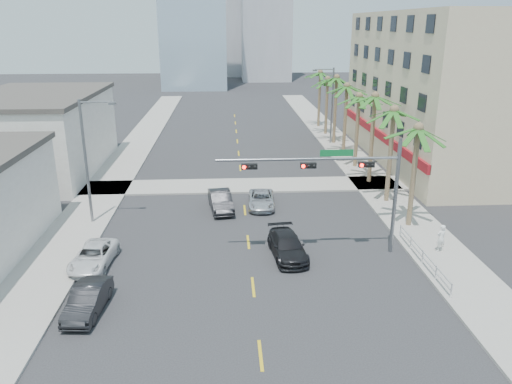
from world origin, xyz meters
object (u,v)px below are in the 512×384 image
at_px(car_lane_left, 221,201).
at_px(car_lane_center, 261,200).
at_px(car_parked_mid, 88,300).
at_px(pedestrian, 441,238).
at_px(car_lane_right, 287,246).
at_px(traffic_signal_mast, 345,177).
at_px(car_parked_far, 94,256).

bearing_deg(car_lane_left, car_lane_center, 0.33).
xyz_separation_m(car_parked_mid, pedestrian, (20.46, 5.57, 0.36)).
bearing_deg(car_parked_mid, car_lane_left, 69.83).
height_order(car_parked_mid, car_lane_center, car_parked_mid).
bearing_deg(car_parked_mid, car_lane_right, 32.59).
bearing_deg(car_parked_mid, pedestrian, 19.85).
xyz_separation_m(traffic_signal_mast, car_lane_left, (-7.65, 8.27, -4.32)).
height_order(car_parked_mid, car_lane_right, car_lane_right).
bearing_deg(car_lane_center, car_lane_right, -80.33).
distance_m(car_lane_left, car_lane_center, 3.25).
distance_m(car_lane_center, pedestrian, 14.05).
relative_size(traffic_signal_mast, car_lane_right, 2.33).
height_order(car_lane_center, car_lane_right, car_lane_right).
relative_size(traffic_signal_mast, car_lane_left, 2.45).
height_order(car_lane_left, car_lane_right, car_lane_left).
distance_m(car_parked_far, car_lane_left, 11.81).
bearing_deg(car_parked_mid, car_parked_far, 105.35).
height_order(car_lane_center, pedestrian, pedestrian).
height_order(car_parked_mid, car_lane_left, car_lane_left).
xyz_separation_m(car_lane_center, car_lane_right, (1.00, -8.96, 0.08)).
bearing_deg(car_parked_far, car_lane_left, 54.48).
relative_size(car_parked_mid, car_lane_left, 0.91).
xyz_separation_m(car_parked_far, car_lane_center, (10.74, 9.56, -0.02)).
bearing_deg(car_lane_right, traffic_signal_mast, -2.25).
height_order(car_lane_left, pedestrian, pedestrian).
distance_m(traffic_signal_mast, car_lane_right, 5.56).
relative_size(car_lane_right, pedestrian, 2.67).
height_order(traffic_signal_mast, car_parked_mid, traffic_signal_mast).
distance_m(car_lane_left, car_lane_right, 9.47).
bearing_deg(traffic_signal_mast, car_lane_left, 132.77).
xyz_separation_m(car_lane_left, car_lane_right, (4.21, -8.49, -0.05)).
xyz_separation_m(traffic_signal_mast, car_parked_mid, (-14.21, -5.94, -4.38)).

